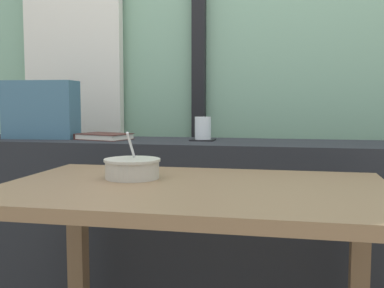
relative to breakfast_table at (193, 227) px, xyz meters
name	(u,v)px	position (x,y,z in m)	size (l,w,h in m)	color
outdoor_backdrop	(227,21)	(-0.08, 1.26, 0.78)	(4.80, 0.08, 2.80)	#84B293
curtain_left_panel	(73,51)	(-0.91, 1.16, 0.63)	(0.56, 0.06, 2.50)	silver
window_divider_post	(199,39)	(-0.21, 1.19, 0.68)	(0.07, 0.05, 2.60)	black
dark_console_ledge	(207,234)	(-0.08, 0.67, -0.21)	(2.80, 0.40, 0.80)	#23262B
breakfast_table	(193,227)	(0.00, 0.00, 0.00)	(1.09, 0.69, 0.74)	brown
coaster_square	(203,140)	(-0.10, 0.70, 0.19)	(0.10, 0.10, 0.01)	black
juice_glass	(203,129)	(-0.10, 0.70, 0.24)	(0.07, 0.07, 0.10)	white
closed_book	(104,136)	(-0.54, 0.67, 0.20)	(0.25, 0.21, 0.03)	#47231E
throw_pillow	(41,110)	(-0.84, 0.67, 0.32)	(0.32, 0.14, 0.26)	#426B84
soup_bowl	(132,168)	(-0.21, 0.08, 0.15)	(0.17, 0.17, 0.15)	#BCB7A8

